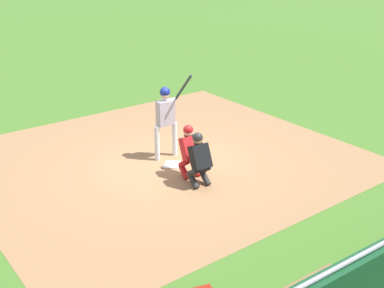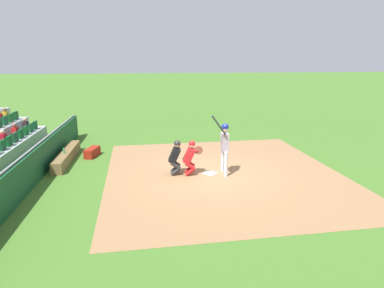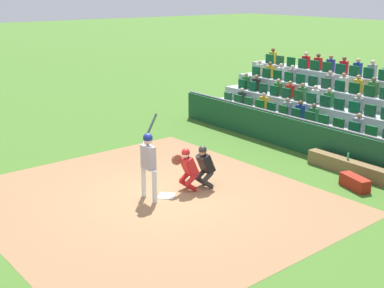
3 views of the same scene
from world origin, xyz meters
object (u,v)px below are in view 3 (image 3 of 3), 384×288
catcher_crouching (187,167)px  dugout_bench (358,170)px  batter_at_plate (148,158)px  water_bottle_on_bench (348,156)px  home_plate_marker (167,196)px  equipment_duffel_bag (355,182)px  home_plate_umpire (204,164)px

catcher_crouching → dugout_bench: bearing=-115.2°
batter_at_plate → water_bottle_on_bench: 6.40m
home_plate_marker → equipment_duffel_bag: equipment_duffel_bag is taller
home_plate_marker → catcher_crouching: 1.00m
equipment_duffel_bag → catcher_crouching: bearing=69.2°
catcher_crouching → dugout_bench: size_ratio=0.36×
dugout_bench → equipment_duffel_bag: dugout_bench is taller
water_bottle_on_bench → dugout_bench: bearing=178.9°
home_plate_marker → equipment_duffel_bag: 5.42m
water_bottle_on_bench → home_plate_umpire: bearing=67.6°
home_plate_umpire → water_bottle_on_bench: bearing=-112.4°
batter_at_plate → dugout_bench: (-2.39, -6.03, -0.97)m
home_plate_marker → home_plate_umpire: size_ratio=0.34×
home_plate_marker → catcher_crouching: (-0.00, -0.72, 0.70)m
batter_at_plate → dugout_bench: bearing=-111.6°
dugout_bench → equipment_duffel_bag: (-0.55, 0.92, -0.03)m
dugout_bench → water_bottle_on_bench: size_ratio=16.62×
home_plate_marker → water_bottle_on_bench: bearing=-108.8°
batter_at_plate → catcher_crouching: size_ratio=1.76×
catcher_crouching → home_plate_umpire: 0.55m
dugout_bench → water_bottle_on_bench: 0.51m
dugout_bench → catcher_crouching: bearing=64.8°
batter_at_plate → home_plate_umpire: size_ratio=1.76×
batter_at_plate → water_bottle_on_bench: size_ratio=10.56×
water_bottle_on_bench → home_plate_marker: bearing=71.2°
home_plate_umpire → water_bottle_on_bench: 4.65m
home_plate_marker → batter_at_plate: size_ratio=0.19×
batter_at_plate → equipment_duffel_bag: size_ratio=2.33×
home_plate_umpire → equipment_duffel_bag: bearing=-128.8°
dugout_bench → equipment_duffel_bag: size_ratio=3.66×
dugout_bench → equipment_duffel_bag: bearing=121.1°
water_bottle_on_bench → equipment_duffel_bag: (-0.94, 0.93, -0.36)m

